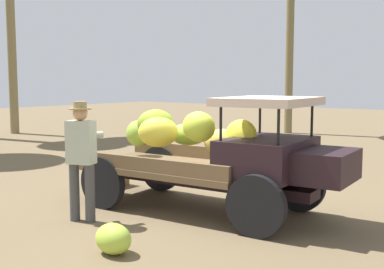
# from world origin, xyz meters

# --- Properties ---
(ground_plane) EXTENTS (60.00, 60.00, 0.00)m
(ground_plane) POSITION_xyz_m (0.00, 0.00, 0.00)
(ground_plane) COLOR brown
(truck) EXTENTS (4.56, 2.06, 1.87)m
(truck) POSITION_xyz_m (0.49, -0.17, 0.94)
(truck) COLOR black
(truck) RESTS_ON ground
(farmer) EXTENTS (0.56, 0.52, 1.81)m
(farmer) POSITION_xyz_m (-0.93, -1.82, 1.03)
(farmer) COLOR #444445
(farmer) RESTS_ON ground
(wooden_crate) EXTENTS (0.52, 0.44, 0.51)m
(wooden_crate) POSITION_xyz_m (-2.50, 0.24, 0.26)
(wooden_crate) COLOR olive
(wooden_crate) RESTS_ON ground
(loose_banana_bunch) EXTENTS (0.57, 0.44, 0.40)m
(loose_banana_bunch) POSITION_xyz_m (0.49, -2.52, 0.19)
(loose_banana_bunch) COLOR #ADCD3F
(loose_banana_bunch) RESTS_ON ground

